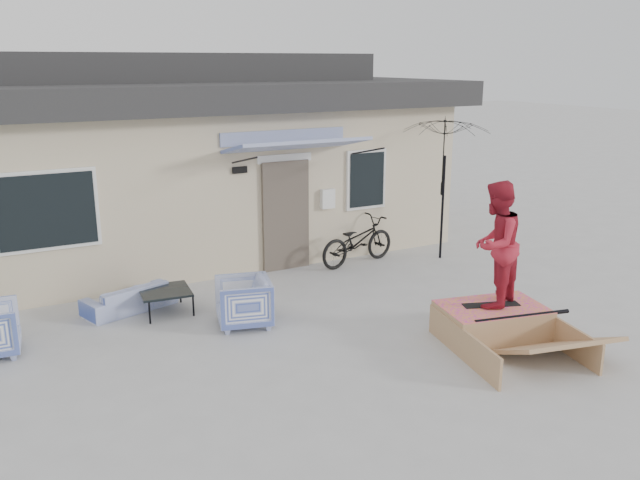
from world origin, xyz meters
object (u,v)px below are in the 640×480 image
skater (496,242)px  patio_umbrella (444,173)px  skate_ramp (492,323)px  armchair_right (243,300)px  bicycle (357,236)px  skateboard (491,304)px  loveseat (129,293)px  coffee_table (166,301)px

skater → patio_umbrella: bearing=-144.5°
patio_umbrella → skater: 4.04m
skate_ramp → armchair_right: bearing=155.8°
skater → bicycle: bearing=-119.1°
bicycle → skateboard: bearing=166.9°
loveseat → patio_umbrella: (6.27, -0.06, 1.46)m
skater → skateboard: bearing=180.0°
loveseat → bicycle: bicycle is taller
skate_ramp → bicycle: bearing=99.1°
coffee_table → bicycle: (4.08, 0.81, 0.38)m
skateboard → skater: skater is taller
coffee_table → patio_umbrella: 6.01m
loveseat → skateboard: 5.66m
skate_ramp → skater: size_ratio=1.08×
coffee_table → bicycle: size_ratio=0.43×
bicycle → skateboard: size_ratio=2.17×
skate_ramp → loveseat: bearing=152.0°
loveseat → armchair_right: armchair_right is taller
armchair_right → bicycle: (3.18, 1.88, 0.16)m
bicycle → patio_umbrella: size_ratio=0.81×
skateboard → skater: size_ratio=0.46×
skate_ramp → skateboard: skateboard is taller
armchair_right → coffee_table: armchair_right is taller
skateboard → skater: 0.93m
coffee_table → patio_umbrella: size_ratio=0.35×
coffee_table → patio_umbrella: bearing=3.4°
coffee_table → skate_ramp: (3.87, -3.25, 0.05)m
armchair_right → skateboard: bearing=69.0°
bicycle → patio_umbrella: 2.13m
loveseat → patio_umbrella: bearing=162.4°
armchair_right → skater: bearing=69.0°
coffee_table → skateboard: skateboard is taller
patio_umbrella → skate_ramp: (-1.92, -3.59, -1.50)m
loveseat → patio_umbrella: patio_umbrella is taller
armchair_right → skateboard: 3.66m
bicycle → skater: 4.11m
armchair_right → patio_umbrella: size_ratio=0.37×
coffee_table → skater: size_ratio=0.43×
skater → loveseat: bearing=-65.8°
bicycle → patio_umbrella: patio_umbrella is taller
armchair_right → coffee_table: 1.42m
bicycle → armchair_right: bearing=110.4°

